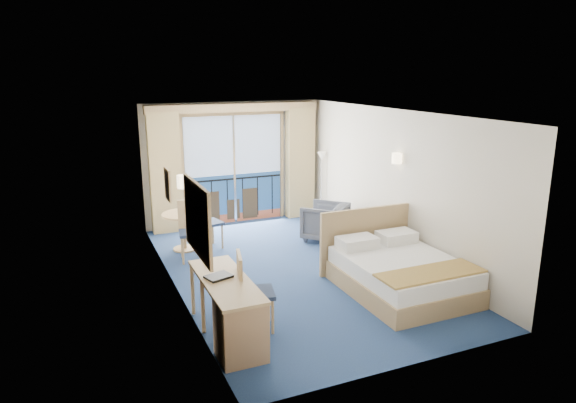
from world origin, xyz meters
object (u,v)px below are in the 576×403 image
object	(u,v)px
nightstand	(379,241)
round_table	(184,222)
table_chair_b	(192,226)
armchair	(325,222)
floor_lamp	(322,169)
desk_chair	(249,287)
table_chair_a	(204,219)
desk	(237,320)
bed	(399,272)

from	to	relation	value
nightstand	round_table	xyz separation A→B (m)	(-3.24, 1.78, 0.26)
nightstand	table_chair_b	distance (m)	3.45
armchair	floor_lamp	world-z (taller)	floor_lamp
armchair	floor_lamp	size ratio (longest dim) A/B	0.53
nightstand	round_table	distance (m)	3.70
nightstand	desk_chair	distance (m)	3.57
table_chair_a	table_chair_b	xyz separation A→B (m)	(-0.34, -0.41, 0.02)
table_chair_a	desk	bearing A→B (deg)	157.09
desk	table_chair_a	distance (m)	3.91
bed	table_chair_b	world-z (taller)	bed
table_chair_b	armchair	bearing A→B (deg)	8.80
desk_chair	armchair	bearing A→B (deg)	-28.55
nightstand	table_chair_b	world-z (taller)	table_chair_b
round_table	table_chair_a	world-z (taller)	table_chair_a
table_chair_a	floor_lamp	bearing A→B (deg)	-86.59
table_chair_a	table_chair_b	distance (m)	0.53
desk_chair	nightstand	bearing A→B (deg)	-48.02
floor_lamp	round_table	world-z (taller)	floor_lamp
armchair	desk	size ratio (longest dim) A/B	0.49
nightstand	bed	bearing A→B (deg)	-111.87
desk	desk_chair	size ratio (longest dim) A/B	1.58
armchair	table_chair_b	bearing A→B (deg)	-43.29
armchair	table_chair_a	size ratio (longest dim) A/B	0.79
floor_lamp	round_table	size ratio (longest dim) A/B	1.95
desk	round_table	bearing A→B (deg)	86.82
bed	nightstand	bearing A→B (deg)	68.13
desk	nightstand	bearing A→B (deg)	32.52
bed	armchair	size ratio (longest dim) A/B	2.52
desk	round_table	distance (m)	3.99
bed	table_chair_a	bearing A→B (deg)	126.28
nightstand	table_chair_b	bearing A→B (deg)	158.69
floor_lamp	table_chair_b	xyz separation A→B (m)	(-3.33, -1.35, -0.58)
floor_lamp	desk_chair	bearing A→B (deg)	-127.05
armchair	table_chair_b	xyz separation A→B (m)	(-2.73, 0.01, 0.23)
desk_chair	round_table	size ratio (longest dim) A/B	1.32
round_table	floor_lamp	bearing A→B (deg)	13.79
bed	floor_lamp	size ratio (longest dim) A/B	1.33
desk	table_chair_a	bearing A→B (deg)	81.21
round_table	table_chair_b	world-z (taller)	table_chair_b
table_chair_a	table_chair_b	size ratio (longest dim) A/B	0.97
round_table	table_chair_a	bearing A→B (deg)	-17.31
table_chair_a	bed	bearing A→B (deg)	-157.84
bed	armchair	world-z (taller)	bed
armchair	round_table	bearing A→B (deg)	-54.10
desk_chair	round_table	bearing A→B (deg)	15.32
nightstand	desk	bearing A→B (deg)	-147.48
nightstand	desk_chair	world-z (taller)	desk_chair
armchair	desk	distance (m)	4.56
nightstand	floor_lamp	xyz separation A→B (m)	(0.12, 2.60, 0.90)
nightstand	floor_lamp	size ratio (longest dim) A/B	0.37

